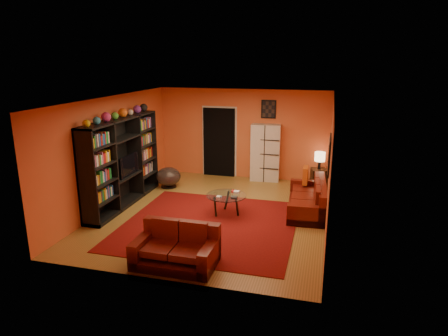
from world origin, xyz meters
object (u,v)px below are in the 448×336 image
(coffee_table, at_px, (226,197))
(bowl_chair, at_px, (168,177))
(table_lamp, at_px, (320,157))
(tv, at_px, (126,165))
(entertainment_unit, at_px, (122,162))
(loveseat, at_px, (177,248))
(storage_cabinet, at_px, (265,153))
(side_table, at_px, (319,178))
(sofa, at_px, (310,199))

(coffee_table, relative_size, bowl_chair, 1.35)
(table_lamp, bearing_deg, tv, -150.31)
(entertainment_unit, distance_m, bowl_chair, 1.75)
(entertainment_unit, xyz_separation_m, table_lamp, (4.53, 2.62, -0.22))
(tv, bearing_deg, loveseat, -137.64)
(storage_cabinet, xyz_separation_m, side_table, (1.53, -0.18, -0.57))
(entertainment_unit, distance_m, side_table, 5.29)
(entertainment_unit, height_order, side_table, entertainment_unit)
(storage_cabinet, height_order, side_table, storage_cabinet)
(entertainment_unit, relative_size, bowl_chair, 4.43)
(side_table, bearing_deg, entertainment_unit, -149.97)
(loveseat, bearing_deg, coffee_table, -6.04)
(sofa, bearing_deg, side_table, 83.11)
(entertainment_unit, distance_m, table_lamp, 5.23)
(storage_cabinet, height_order, table_lamp, storage_cabinet)
(entertainment_unit, bearing_deg, storage_cabinet, 43.11)
(tv, bearing_deg, side_table, -60.31)
(storage_cabinet, bearing_deg, coffee_table, -102.84)
(loveseat, relative_size, storage_cabinet, 0.85)
(sofa, height_order, loveseat, same)
(bowl_chair, relative_size, side_table, 1.35)
(storage_cabinet, bearing_deg, table_lamp, -11.33)
(tv, height_order, storage_cabinet, storage_cabinet)
(storage_cabinet, bearing_deg, entertainment_unit, -141.36)
(sofa, xyz_separation_m, side_table, (0.12, 1.94, -0.04))
(tv, height_order, side_table, tv)
(coffee_table, bearing_deg, tv, 177.91)
(bowl_chair, distance_m, table_lamp, 4.18)
(entertainment_unit, xyz_separation_m, loveseat, (2.32, -2.42, -0.76))
(entertainment_unit, xyz_separation_m, tv, (0.05, 0.06, -0.08))
(loveseat, relative_size, coffee_table, 1.53)
(coffee_table, height_order, table_lamp, table_lamp)
(storage_cabinet, bearing_deg, bowl_chair, -156.42)
(coffee_table, height_order, side_table, side_table)
(storage_cabinet, xyz_separation_m, table_lamp, (1.53, -0.18, 0.01))
(sofa, height_order, storage_cabinet, storage_cabinet)
(sofa, relative_size, table_lamp, 4.37)
(entertainment_unit, height_order, bowl_chair, entertainment_unit)
(tv, relative_size, bowl_chair, 1.28)
(storage_cabinet, height_order, bowl_chair, storage_cabinet)
(coffee_table, bearing_deg, side_table, 53.59)
(tv, bearing_deg, bowl_chair, -18.69)
(sofa, distance_m, coffee_table, 1.97)
(side_table, bearing_deg, loveseat, -113.68)
(sofa, distance_m, loveseat, 3.74)
(sofa, height_order, coffee_table, sofa)
(sofa, relative_size, side_table, 4.15)
(tv, distance_m, bowl_chair, 1.65)
(sofa, distance_m, storage_cabinet, 2.61)
(sofa, relative_size, bowl_chair, 3.06)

